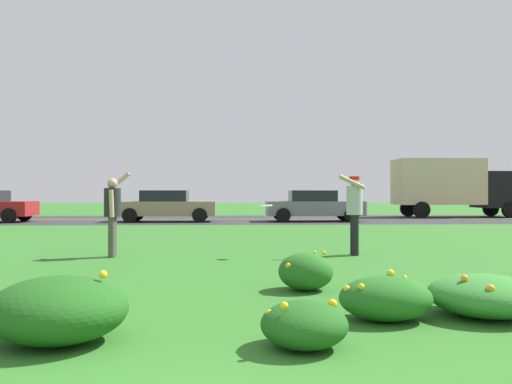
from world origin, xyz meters
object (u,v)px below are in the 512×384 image
(person_thrower_dark_shirt, at_px, (113,210))
(box_truck_black, at_px, (453,185))
(frisbee_white, at_px, (267,206))
(car_tan_center_left, at_px, (167,206))
(car_gray_center_right, at_px, (314,206))
(person_catcher_red_cap_gray_shirt, at_px, (354,207))

(person_thrower_dark_shirt, height_order, box_truck_black, box_truck_black)
(frisbee_white, xyz_separation_m, box_truck_black, (11.56, 18.15, 0.75))
(car_tan_center_left, height_order, box_truck_black, box_truck_black)
(car_tan_center_left, height_order, car_gray_center_right, same)
(person_catcher_red_cap_gray_shirt, relative_size, car_gray_center_right, 0.38)
(person_thrower_dark_shirt, distance_m, person_catcher_red_cap_gray_shirt, 5.06)
(person_thrower_dark_shirt, xyz_separation_m, box_truck_black, (14.73, 17.97, 0.83))
(person_catcher_red_cap_gray_shirt, bearing_deg, car_tan_center_left, 112.38)
(person_thrower_dark_shirt, relative_size, frisbee_white, 7.20)
(person_catcher_red_cap_gray_shirt, height_order, car_gray_center_right, person_catcher_red_cap_gray_shirt)
(car_gray_center_right, bearing_deg, car_tan_center_left, 180.00)
(person_catcher_red_cap_gray_shirt, relative_size, car_tan_center_left, 0.38)
(frisbee_white, relative_size, car_tan_center_left, 0.05)
(frisbee_white, relative_size, box_truck_black, 0.04)
(person_catcher_red_cap_gray_shirt, relative_size, box_truck_black, 0.26)
(person_catcher_red_cap_gray_shirt, height_order, frisbee_white, person_catcher_red_cap_gray_shirt)
(person_thrower_dark_shirt, xyz_separation_m, frisbee_white, (3.17, -0.19, 0.08))
(car_gray_center_right, relative_size, box_truck_black, 0.67)
(box_truck_black, bearing_deg, car_gray_center_right, -153.59)
(car_tan_center_left, bearing_deg, frisbee_white, -75.00)
(person_catcher_red_cap_gray_shirt, xyz_separation_m, car_gray_center_right, (1.24, 13.67, -0.29))
(person_catcher_red_cap_gray_shirt, relative_size, frisbee_white, 6.98)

